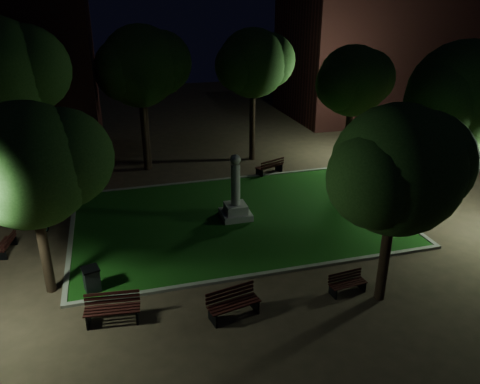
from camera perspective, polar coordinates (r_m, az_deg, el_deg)
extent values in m
plane|color=#433426|center=(21.03, 0.91, -5.58)|extent=(80.00, 80.00, 0.00)
cube|color=#154611|center=(22.72, -0.53, -3.18)|extent=(15.00, 10.00, 0.08)
cube|color=slate|center=(18.47, 3.70, -9.83)|extent=(15.40, 0.20, 0.12)
cube|color=slate|center=(27.25, -3.36, 1.41)|extent=(15.40, 0.20, 0.12)
cube|color=slate|center=(22.19, -19.91, -5.29)|extent=(0.20, 10.00, 0.12)
cube|color=slate|center=(25.59, 16.12, -0.98)|extent=(0.20, 10.00, 0.12)
cube|color=#A29F93|center=(22.64, -0.53, -2.75)|extent=(1.40, 1.40, 0.30)
cube|color=#A29F93|center=(22.49, -0.54, -1.94)|extent=(1.00, 1.00, 0.40)
cylinder|color=#A29F93|center=(22.01, -0.55, 0.89)|extent=(0.44, 0.44, 2.00)
sphere|color=#A29F93|center=(21.57, -0.56, 3.97)|extent=(0.50, 0.50, 0.50)
cube|color=#53211F|center=(44.52, 16.67, 16.82)|extent=(16.00, 10.00, 12.00)
cylinder|color=black|center=(18.01, -22.79, -6.27)|extent=(0.36, 0.36, 3.60)
sphere|color=#29501D|center=(16.82, -24.38, 2.95)|extent=(4.25, 4.25, 4.25)
sphere|color=#29501D|center=(16.84, -20.79, 3.90)|extent=(3.40, 3.40, 3.40)
cylinder|color=black|center=(29.01, -11.59, 7.18)|extent=(0.36, 0.36, 4.79)
sphere|color=#29501D|center=(28.26, -12.20, 14.41)|extent=(4.34, 4.34, 4.34)
sphere|color=#29501D|center=(28.54, -10.01, 14.85)|extent=(3.47, 3.47, 3.47)
sphere|color=#29501D|center=(27.94, -13.95, 13.96)|extent=(3.26, 3.26, 3.26)
cylinder|color=black|center=(30.29, 1.50, 8.42)|extent=(0.36, 0.36, 4.91)
sphere|color=#29501D|center=(29.58, 1.57, 15.42)|extent=(4.21, 4.21, 4.21)
sphere|color=#29501D|center=(30.08, 3.45, 15.70)|extent=(3.37, 3.37, 3.37)
sphere|color=#29501D|center=(29.07, 0.11, 15.09)|extent=(3.16, 3.16, 3.16)
cylinder|color=black|center=(28.52, 12.96, 6.35)|extent=(0.36, 0.36, 4.37)
sphere|color=#29501D|center=(27.78, 13.58, 13.04)|extent=(3.99, 3.99, 3.99)
sphere|color=#29501D|center=(28.43, 15.22, 13.30)|extent=(3.19, 3.19, 3.19)
sphere|color=#29501D|center=(27.16, 12.35, 12.72)|extent=(2.99, 2.99, 2.99)
cylinder|color=black|center=(25.01, 24.23, 2.27)|extent=(0.36, 0.36, 4.14)
sphere|color=#29501D|center=(24.10, 25.63, 10.34)|extent=(5.18, 5.18, 5.18)
sphere|color=#29501D|center=(23.23, 24.09, 9.95)|extent=(3.89, 3.89, 3.89)
cylinder|color=black|center=(16.97, 17.26, -7.24)|extent=(0.36, 0.36, 3.61)
sphere|color=#29501D|center=(15.70, 18.56, 2.57)|extent=(4.27, 4.27, 4.27)
sphere|color=#29501D|center=(16.43, 21.33, 3.43)|extent=(3.41, 3.41, 3.41)
sphere|color=#29501D|center=(15.05, 16.43, 1.56)|extent=(3.20, 3.20, 3.20)
cylinder|color=black|center=(25.98, -25.90, 3.88)|extent=(0.36, 0.36, 5.15)
sphere|color=#29501D|center=(25.07, -24.57, 13.51)|extent=(4.13, 4.13, 4.13)
cylinder|color=black|center=(29.11, -11.36, 7.40)|extent=(0.36, 0.36, 4.93)
sphere|color=#29501D|center=(28.35, -11.98, 14.89)|extent=(4.57, 4.57, 4.57)
sphere|color=#29501D|center=(28.64, -9.67, 15.33)|extent=(3.66, 3.66, 3.66)
sphere|color=#29501D|center=(28.02, -13.82, 14.43)|extent=(3.43, 3.43, 3.43)
cylinder|color=black|center=(31.65, 13.26, 8.09)|extent=(0.12, 0.12, 4.52)
cylinder|color=black|center=(31.18, 13.64, 12.11)|extent=(0.90, 0.08, 0.08)
sphere|color=#D8FFD8|center=(30.96, 12.89, 12.10)|extent=(0.28, 0.28, 0.28)
sphere|color=#D8FFD8|center=(31.39, 14.38, 12.11)|extent=(0.28, 0.28, 0.28)
cube|color=black|center=(15.96, -3.35, -14.97)|extent=(0.19, 0.62, 0.49)
cube|color=black|center=(16.52, 1.75, -13.44)|extent=(0.19, 0.62, 0.49)
cube|color=black|center=(15.89, -0.34, -13.94)|extent=(1.78, 0.46, 0.04)
cube|color=black|center=(16.00, -0.60, -13.64)|extent=(1.78, 0.46, 0.04)
cube|color=black|center=(16.12, -0.86, -13.34)|extent=(1.78, 0.46, 0.04)
cube|color=black|center=(16.23, -1.12, -13.05)|extent=(1.78, 0.46, 0.04)
cube|color=black|center=(16.21, -1.23, -12.61)|extent=(1.77, 0.43, 0.11)
cube|color=black|center=(16.12, -1.24, -12.15)|extent=(1.77, 0.43, 0.11)
cube|color=black|center=(16.03, -1.24, -11.69)|extent=(1.77, 0.43, 0.11)
cube|color=black|center=(17.50, 11.26, -11.83)|extent=(0.10, 0.48, 0.38)
cube|color=black|center=(18.11, 14.59, -10.85)|extent=(0.10, 0.48, 0.38)
cube|color=black|center=(17.56, 13.37, -11.11)|extent=(1.40, 0.22, 0.03)
cube|color=black|center=(17.64, 13.14, -10.91)|extent=(1.40, 0.22, 0.03)
cube|color=black|center=(17.72, 12.92, -10.71)|extent=(1.40, 0.22, 0.03)
cube|color=black|center=(17.80, 12.70, -10.52)|extent=(1.40, 0.22, 0.03)
cube|color=black|center=(17.79, 12.63, -10.20)|extent=(1.40, 0.20, 0.08)
cube|color=black|center=(17.72, 12.66, -9.87)|extent=(1.40, 0.20, 0.08)
cube|color=black|center=(17.66, 12.69, -9.53)|extent=(1.40, 0.20, 0.08)
cube|color=black|center=(16.64, -18.01, -14.43)|extent=(0.14, 0.62, 0.50)
cube|color=black|center=(16.44, -12.41, -14.25)|extent=(0.14, 0.62, 0.50)
cube|color=black|center=(16.17, -15.39, -14.15)|extent=(1.80, 0.30, 0.05)
cube|color=black|center=(16.30, -15.35, -13.82)|extent=(1.80, 0.30, 0.05)
cube|color=black|center=(16.42, -15.30, -13.49)|extent=(1.80, 0.30, 0.05)
cube|color=black|center=(16.55, -15.25, -13.17)|extent=(1.80, 0.30, 0.05)
cube|color=black|center=(16.54, -15.28, -12.72)|extent=(1.80, 0.26, 0.11)
cube|color=black|center=(16.45, -15.33, -12.27)|extent=(1.80, 0.26, 0.11)
cube|color=black|center=(16.36, -15.39, -11.82)|extent=(1.80, 0.26, 0.11)
cube|color=black|center=(22.64, -26.13, -5.39)|extent=(0.49, 0.14, 0.39)
cube|color=black|center=(21.62, -27.18, -6.93)|extent=(0.49, 0.14, 0.39)
cube|color=black|center=(22.11, -27.21, -5.68)|extent=(0.33, 1.42, 0.04)
cube|color=black|center=(22.06, -26.91, -5.67)|extent=(0.33, 1.42, 0.04)
cube|color=black|center=(22.02, -26.61, -5.67)|extent=(0.33, 1.42, 0.04)
cube|color=black|center=(21.97, -26.30, -5.67)|extent=(0.33, 1.42, 0.04)
cube|color=black|center=(21.91, -26.21, -5.47)|extent=(0.30, 1.41, 0.09)
cube|color=black|center=(21.86, -26.27, -5.18)|extent=(0.30, 1.41, 0.09)
cube|color=black|center=(21.81, -26.32, -4.89)|extent=(0.30, 1.41, 0.09)
cube|color=black|center=(27.72, 21.03, 0.63)|extent=(0.60, 0.21, 0.48)
cube|color=black|center=(29.04, 19.93, 1.79)|extent=(0.60, 0.21, 0.48)
cube|color=black|center=(28.38, 20.99, 1.70)|extent=(0.52, 1.73, 0.04)
cube|color=black|center=(28.32, 20.70, 1.70)|extent=(0.52, 1.73, 0.04)
cube|color=black|center=(28.26, 20.42, 1.70)|extent=(0.52, 1.73, 0.04)
cube|color=black|center=(28.20, 20.13, 1.70)|extent=(0.52, 1.73, 0.04)
cube|color=black|center=(28.14, 20.03, 1.90)|extent=(0.48, 1.72, 0.11)
cube|color=black|center=(28.09, 20.07, 2.20)|extent=(0.48, 1.72, 0.11)
cube|color=black|center=(28.04, 20.11, 2.49)|extent=(0.48, 1.72, 0.11)
cube|color=black|center=(28.87, 4.75, 3.01)|extent=(0.29, 0.59, 0.49)
cube|color=black|center=(27.90, 2.37, 2.36)|extent=(0.29, 0.59, 0.49)
cube|color=black|center=(28.46, 3.27, 3.31)|extent=(1.69, 0.75, 0.04)
cube|color=black|center=(28.35, 3.48, 3.23)|extent=(1.69, 0.75, 0.04)
cube|color=black|center=(28.24, 3.68, 3.14)|extent=(1.69, 0.75, 0.04)
cube|color=black|center=(28.13, 3.89, 3.06)|extent=(1.69, 0.75, 0.04)
cube|color=black|center=(28.05, 3.99, 3.23)|extent=(1.68, 0.72, 0.11)
cube|color=black|center=(28.00, 3.99, 3.53)|extent=(1.68, 0.72, 0.11)
cube|color=black|center=(27.95, 4.00, 3.83)|extent=(1.68, 0.72, 0.11)
cube|color=black|center=(18.05, -17.61, -10.29)|extent=(0.64, 0.64, 0.95)
cube|color=black|center=(17.79, -17.80, -8.92)|extent=(0.71, 0.71, 0.06)
imported|color=black|center=(23.44, -24.07, -3.30)|extent=(1.86, 1.51, 0.95)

